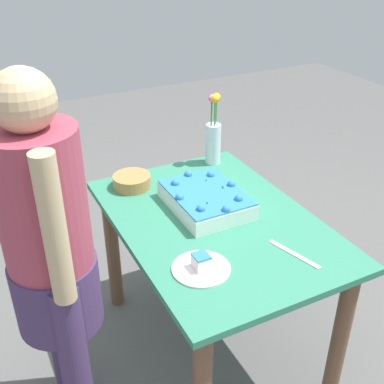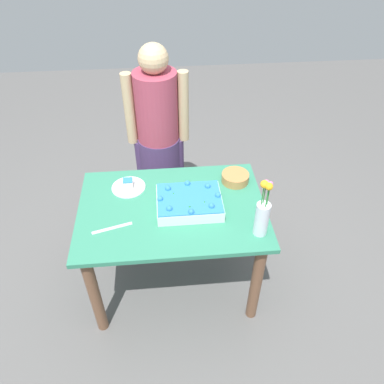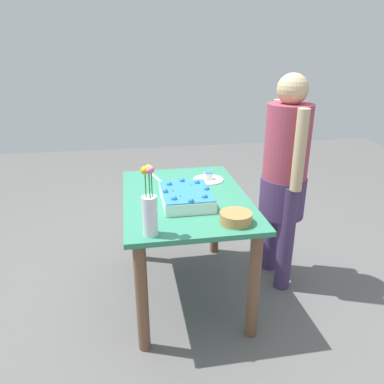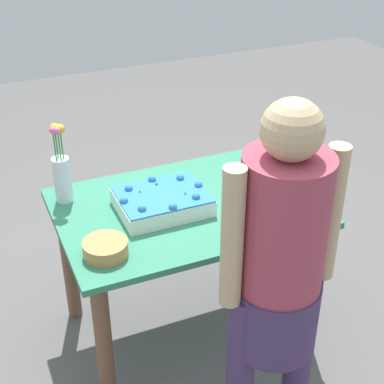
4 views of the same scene
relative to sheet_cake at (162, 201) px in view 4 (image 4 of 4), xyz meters
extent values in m
plane|color=#5C5A59|center=(-0.11, 0.01, -0.78)|extent=(8.00, 8.00, 0.00)
cube|color=#328061|center=(-0.11, 0.01, -0.06)|extent=(1.14, 0.79, 0.03)
cylinder|color=brown|center=(-0.60, -0.31, -0.42)|extent=(0.07, 0.07, 0.71)
cylinder|color=brown|center=(0.39, -0.31, -0.42)|extent=(0.07, 0.07, 0.71)
cylinder|color=brown|center=(-0.60, 0.33, -0.42)|extent=(0.07, 0.07, 0.71)
cylinder|color=brown|center=(0.39, 0.33, -0.42)|extent=(0.07, 0.07, 0.71)
cube|color=white|center=(0.00, 0.00, -0.01)|extent=(0.39, 0.30, 0.07)
cube|color=#2E7AC1|center=(0.00, 0.00, 0.03)|extent=(0.38, 0.29, 0.01)
sphere|color=#2E7AC1|center=(0.17, 0.00, 0.04)|extent=(0.04, 0.04, 0.04)
sphere|color=#2E7AC1|center=(0.12, 0.09, 0.04)|extent=(0.04, 0.04, 0.04)
sphere|color=#2E7AC1|center=(0.00, 0.13, 0.04)|extent=(0.04, 0.04, 0.04)
sphere|color=#2E7AC1|center=(-0.12, 0.09, 0.04)|extent=(0.04, 0.04, 0.04)
sphere|color=#2E7AC1|center=(-0.17, 0.00, 0.04)|extent=(0.04, 0.04, 0.04)
sphere|color=#2E7AC1|center=(-0.12, -0.09, 0.04)|extent=(0.04, 0.04, 0.04)
sphere|color=#2E7AC1|center=(0.00, -0.13, 0.04)|extent=(0.04, 0.04, 0.04)
sphere|color=#2E7AC1|center=(0.12, -0.09, 0.04)|extent=(0.04, 0.04, 0.04)
cone|color=#2D8438|center=(-0.09, 0.04, 0.04)|extent=(0.02, 0.02, 0.02)
cone|color=#2D8438|center=(-0.01, -0.08, 0.04)|extent=(0.02, 0.02, 0.02)
cone|color=#2D8438|center=(0.00, -0.08, 0.04)|extent=(0.02, 0.02, 0.02)
cone|color=#2D8438|center=(0.09, -0.05, 0.04)|extent=(0.02, 0.02, 0.02)
cylinder|color=white|center=(-0.38, 0.22, -0.04)|extent=(0.22, 0.22, 0.01)
cube|color=white|center=(-0.38, 0.22, -0.01)|extent=(0.06, 0.06, 0.05)
cube|color=#2E7AC3|center=(-0.38, 0.22, 0.02)|extent=(0.06, 0.06, 0.01)
cube|color=silver|center=(-0.46, -0.14, -0.04)|extent=(0.23, 0.08, 0.00)
cylinder|color=silver|center=(0.38, -0.25, 0.06)|extent=(0.08, 0.08, 0.21)
cylinder|color=#2D8438|center=(0.40, -0.24, 0.24)|extent=(0.01, 0.01, 0.14)
sphere|color=pink|center=(0.40, -0.24, 0.31)|extent=(0.03, 0.03, 0.03)
cylinder|color=#2D8438|center=(0.38, -0.23, 0.24)|extent=(0.01, 0.01, 0.14)
sphere|color=pink|center=(0.38, -0.23, 0.31)|extent=(0.03, 0.03, 0.03)
cylinder|color=#2D8438|center=(0.36, -0.24, 0.24)|extent=(0.01, 0.01, 0.14)
sphere|color=#F2A81F|center=(0.36, -0.24, 0.31)|extent=(0.04, 0.04, 0.04)
cylinder|color=#2D8438|center=(0.38, -0.26, 0.24)|extent=(0.01, 0.01, 0.14)
sphere|color=gold|center=(0.38, -0.26, 0.31)|extent=(0.04, 0.04, 0.04)
cylinder|color=#B77E46|center=(0.32, 0.23, -0.01)|extent=(0.18, 0.18, 0.06)
cylinder|color=#44305B|center=(-0.30, 0.71, -0.39)|extent=(0.11, 0.11, 0.78)
cylinder|color=#44305B|center=(-0.04, 0.71, -0.39)|extent=(0.11, 0.11, 0.78)
cylinder|color=#44305B|center=(-0.17, 0.71, -0.12)|extent=(0.32, 0.31, 0.28)
cylinder|color=#A13B4F|center=(-0.17, 0.71, 0.26)|extent=(0.30, 0.30, 0.52)
sphere|color=tan|center=(-0.17, 0.71, 0.61)|extent=(0.20, 0.20, 0.20)
cylinder|color=tan|center=(-0.36, 0.71, 0.26)|extent=(0.08, 0.08, 0.52)
cylinder|color=tan|center=(0.02, 0.71, 0.26)|extent=(0.08, 0.08, 0.52)
camera|label=1|loc=(-1.60, 0.88, 1.07)|focal=45.00mm
camera|label=2|loc=(-0.14, -1.67, 1.52)|focal=35.00mm
camera|label=3|loc=(2.11, -0.33, 0.88)|focal=35.00mm
camera|label=4|loc=(0.74, 2.07, 1.35)|focal=55.00mm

